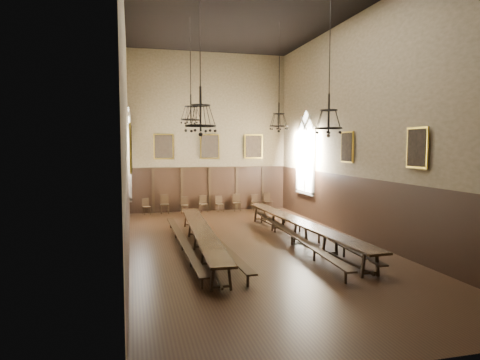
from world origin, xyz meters
name	(u,v)px	position (x,y,z in m)	size (l,w,h in m)	color
floor	(253,246)	(0.00, 0.00, -0.01)	(9.00, 18.00, 0.02)	black
wall_back	(209,132)	(0.00, 9.01, 4.50)	(9.00, 0.02, 9.00)	#826E50
wall_front	(405,101)	(0.00, -9.01, 4.50)	(9.00, 0.02, 9.00)	#826E50
wall_left	(126,124)	(-4.51, 0.00, 4.50)	(0.02, 18.00, 9.00)	#826E50
wall_right	(363,127)	(4.51, 0.00, 4.50)	(0.02, 18.00, 9.00)	#826E50
wainscot_panelling	(253,213)	(0.00, 0.00, 1.25)	(9.00, 18.00, 2.50)	black
table_left	(201,239)	(-1.95, -0.09, 0.39)	(1.16, 9.99, 0.78)	black
table_right	(300,232)	(2.01, 0.21, 0.41)	(1.21, 10.44, 0.81)	black
bench_left_outer	(182,243)	(-2.64, -0.02, 0.27)	(0.34, 9.29, 0.42)	black
bench_left_inner	(211,239)	(-1.53, 0.22, 0.29)	(0.60, 10.04, 0.45)	black
bench_right_inner	(292,237)	(1.51, -0.16, 0.29)	(0.84, 10.16, 0.46)	black
bench_right_outer	(319,236)	(2.64, -0.14, 0.27)	(0.61, 9.35, 0.42)	black
chair_0	(146,209)	(-3.60, 8.55, 0.26)	(0.47, 0.47, 0.86)	black
chair_1	(165,208)	(-2.61, 8.58, 0.31)	(0.47, 0.47, 1.03)	black
chair_2	(185,208)	(-1.52, 8.51, 0.27)	(0.41, 0.41, 0.90)	black
chair_3	(204,207)	(-0.42, 8.58, 0.28)	(0.46, 0.46, 0.93)	black
chair_4	(220,207)	(0.49, 8.54, 0.26)	(0.45, 0.45, 0.88)	black
chair_5	(237,206)	(1.49, 8.49, 0.29)	(0.43, 0.43, 0.96)	black
chair_6	(255,205)	(2.62, 8.56, 0.27)	(0.40, 0.40, 0.88)	black
chair_7	(268,204)	(3.41, 8.60, 0.29)	(0.48, 0.48, 0.96)	black
chandelier_back_left	(191,113)	(-1.91, 2.68, 5.12)	(0.84, 0.84, 4.31)	black
chandelier_back_right	(279,119)	(1.86, 2.42, 4.92)	(0.81, 0.81, 4.54)	black
chandelier_front_left	(201,116)	(-2.32, -2.38, 4.65)	(0.95, 0.95, 4.81)	black
chandelier_front_right	(329,119)	(1.86, -2.40, 4.63)	(0.90, 0.90, 4.83)	black
portrait_back_0	(164,147)	(-2.60, 8.88, 3.70)	(1.10, 0.12, 1.40)	gold
portrait_back_1	(210,146)	(0.00, 8.88, 3.70)	(1.10, 0.12, 1.40)	gold
portrait_back_2	(254,146)	(2.60, 8.88, 3.70)	(1.10, 0.12, 1.40)	gold
portrait_left_0	(130,147)	(-4.38, 1.00, 3.70)	(0.12, 1.00, 1.30)	gold
portrait_left_1	(130,148)	(-4.38, -3.50, 3.70)	(0.12, 1.00, 1.30)	gold
portrait_right_0	(347,147)	(4.38, 1.00, 3.70)	(0.12, 1.00, 1.30)	gold
portrait_right_1	(417,148)	(4.38, -3.50, 3.70)	(0.12, 1.00, 1.30)	gold
window_right	(306,152)	(4.43, 5.50, 3.40)	(0.20, 2.20, 4.60)	white
window_left	(129,153)	(-4.43, 5.50, 3.40)	(0.20, 2.20, 4.60)	white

